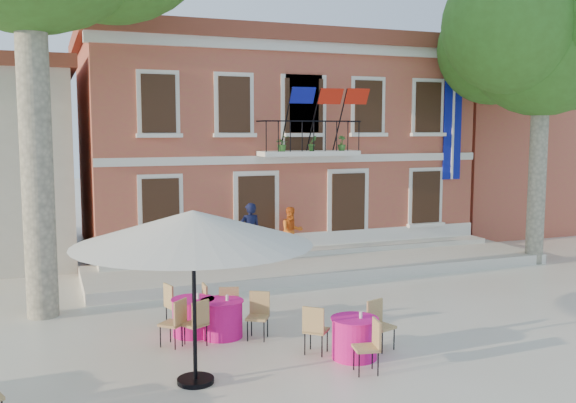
# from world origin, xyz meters

# --- Properties ---
(ground) EXTENTS (90.00, 90.00, 0.00)m
(ground) POSITION_xyz_m (0.00, 0.00, 0.00)
(ground) COLOR beige
(ground) RESTS_ON ground
(main_building) EXTENTS (13.50, 9.59, 7.50)m
(main_building) POSITION_xyz_m (2.00, 9.99, 3.78)
(main_building) COLOR #B34B40
(main_building) RESTS_ON ground
(neighbor_east) EXTENTS (9.40, 9.40, 6.40)m
(neighbor_east) POSITION_xyz_m (14.00, 11.00, 3.22)
(neighbor_east) COLOR #B34B40
(neighbor_east) RESTS_ON ground
(terrace) EXTENTS (14.00, 3.40, 0.30)m
(terrace) POSITION_xyz_m (2.00, 4.40, 0.15)
(terrace) COLOR silver
(terrace) RESTS_ON ground
(plane_tree_east) EXTENTS (4.82, 4.82, 9.47)m
(plane_tree_east) POSITION_xyz_m (8.72, 2.95, 7.00)
(plane_tree_east) COLOR #A59E84
(plane_tree_east) RESTS_ON ground
(patio_umbrella) EXTENTS (3.96, 3.96, 2.94)m
(patio_umbrella) POSITION_xyz_m (-3.54, -2.83, 2.64)
(patio_umbrella) COLOR black
(patio_umbrella) RESTS_ON ground
(pedestrian_navy) EXTENTS (0.67, 0.46, 1.78)m
(pedestrian_navy) POSITION_xyz_m (-0.15, 4.93, 1.19)
(pedestrian_navy) COLOR black
(pedestrian_navy) RESTS_ON terrace
(pedestrian_orange) EXTENTS (0.75, 0.59, 1.53)m
(pedestrian_orange) POSITION_xyz_m (1.38, 5.44, 1.06)
(pedestrian_orange) COLOR orange
(pedestrian_orange) RESTS_ON terrace
(cafe_table_1) EXTENTS (1.87, 1.64, 0.95)m
(cafe_table_1) POSITION_xyz_m (-2.50, -0.67, 0.43)
(cafe_table_1) COLOR #DD147F
(cafe_table_1) RESTS_ON ground
(cafe_table_3) EXTENTS (1.81, 1.81, 0.95)m
(cafe_table_3) POSITION_xyz_m (-3.03, -0.32, 0.43)
(cafe_table_3) COLOR #DD147F
(cafe_table_3) RESTS_ON ground
(cafe_table_4) EXTENTS (1.84, 1.77, 0.95)m
(cafe_table_4) POSITION_xyz_m (-0.50, -2.73, 0.43)
(cafe_table_4) COLOR #DD147F
(cafe_table_4) RESTS_ON ground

